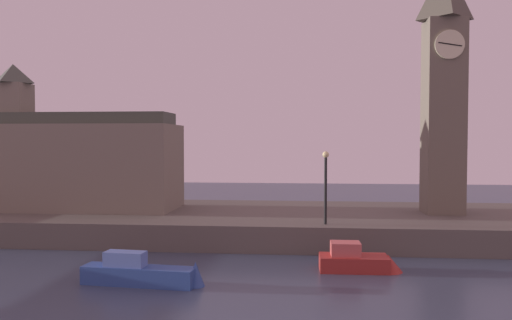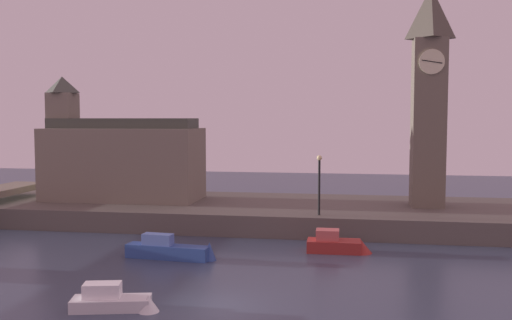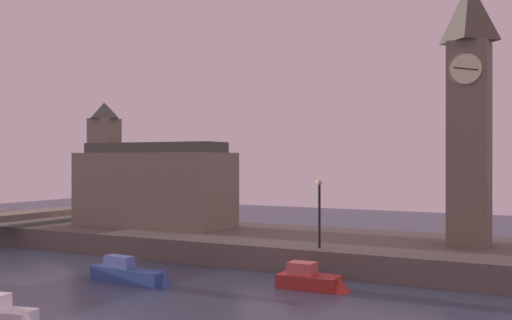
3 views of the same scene
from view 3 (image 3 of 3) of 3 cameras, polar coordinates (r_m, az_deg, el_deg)
far_embankment at (r=42.59m, az=3.87°, el=-8.01°), size 70.00×12.00×1.50m
clock_tower at (r=39.29m, az=19.22°, el=4.57°), size 2.57×2.61×16.06m
parliament_hall at (r=49.09m, az=-9.85°, el=-2.20°), size 12.39×5.35×9.92m
streetlamp at (r=36.43m, az=5.90°, el=-4.21°), size 0.36×0.36×4.07m
boat_dinghy_red at (r=32.49m, az=5.51°, el=-11.06°), size 3.91×1.56×1.36m
boat_ferry_white at (r=28.19m, az=-22.53°, el=-13.01°), size 4.03×1.91×1.24m
boat_tour_blue at (r=34.55m, az=-11.36°, el=-10.35°), size 5.47×1.51×1.61m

